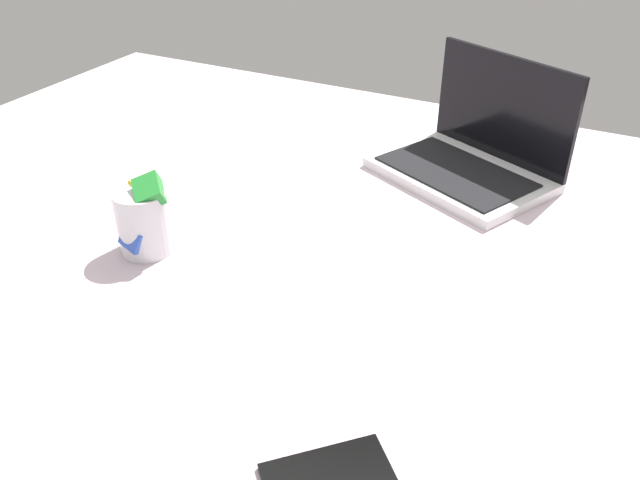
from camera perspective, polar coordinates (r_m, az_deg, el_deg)
bed_mattress at (r=122.60cm, az=-4.38°, el=-1.89°), size 180.00×140.00×18.00cm
laptop at (r=134.79cm, az=13.16°, el=7.24°), size 39.65×34.87×23.00cm
snack_cup at (r=110.08cm, az=-15.13°, el=1.80°), size 9.73×10.54×14.05cm
cell_phone at (r=75.36cm, az=0.62°, el=-19.85°), size 14.75×14.66×0.80cm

